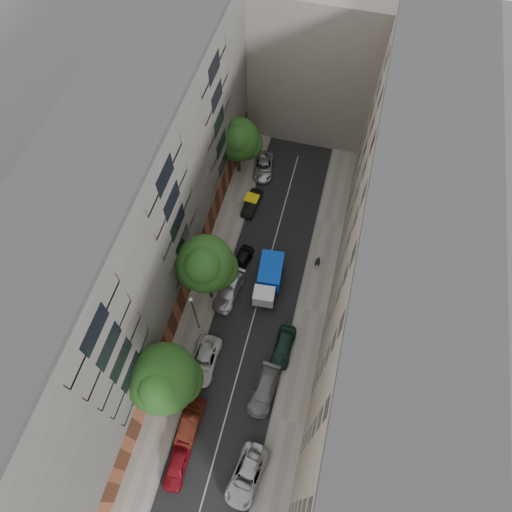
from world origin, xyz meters
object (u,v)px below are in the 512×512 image
(tree_far, at_px, (238,141))
(lamp_post, at_px, (194,311))
(car_left_3, at_px, (229,290))
(pedestrian, at_px, (317,262))
(car_left_4, at_px, (241,261))
(car_left_1, at_px, (190,423))
(car_left_0, at_px, (177,466))
(tree_near, at_px, (164,380))
(car_right_2, at_px, (283,346))
(tree_mid, at_px, (206,266))
(car_right_0, at_px, (247,475))
(car_right_1, at_px, (264,391))
(car_left_2, at_px, (204,361))
(tarp_truck, at_px, (269,279))
(car_left_6, at_px, (264,167))
(car_left_5, at_px, (252,203))

(tree_far, distance_m, lamp_post, 20.28)
(car_left_3, relative_size, pedestrian, 2.86)
(car_left_3, relative_size, car_left_4, 1.28)
(car_left_1, distance_m, lamp_post, 9.76)
(tree_far, bearing_deg, car_left_0, -83.87)
(car_left_0, xyz_separation_m, pedestrian, (7.84, 22.13, 0.35))
(tree_far, bearing_deg, pedestrian, -42.73)
(car_left_0, relative_size, tree_near, 0.46)
(car_right_2, bearing_deg, tree_near, -139.33)
(car_right_2, bearing_deg, lamp_post, -177.83)
(car_left_0, height_order, car_right_2, car_right_2)
(tree_near, bearing_deg, car_left_1, -40.83)
(lamp_post, bearing_deg, tree_mid, 85.68)
(tree_far, bearing_deg, car_right_0, -73.54)
(car_right_1, xyz_separation_m, lamp_post, (-7.70, 4.49, 3.67))
(car_left_2, distance_m, car_right_1, 6.25)
(car_left_4, relative_size, tree_far, 0.51)
(tarp_truck, bearing_deg, lamp_post, -135.83)
(car_left_1, bearing_deg, car_right_1, 39.72)
(car_right_0, xyz_separation_m, car_right_2, (0.51, 11.60, 0.01))
(car_left_4, height_order, tree_near, tree_near)
(car_left_6, xyz_separation_m, car_right_0, (6.69, -32.80, 0.09))
(car_left_5, bearing_deg, lamp_post, -89.05)
(car_right_0, distance_m, tree_mid, 18.02)
(car_left_2, bearing_deg, car_left_5, 90.78)
(car_left_0, xyz_separation_m, car_left_3, (-0.28, 16.80, 0.05))
(car_left_6, bearing_deg, car_right_0, -87.80)
(car_left_6, height_order, pedestrian, pedestrian)
(car_left_0, bearing_deg, car_left_3, 89.77)
(car_left_5, relative_size, lamp_post, 0.57)
(tree_near, xyz_separation_m, tree_mid, (0.40, 10.36, 1.16))
(car_left_2, height_order, tree_near, tree_near)
(car_left_4, relative_size, lamp_post, 0.57)
(tarp_truck, relative_size, car_left_3, 1.14)
(car_left_2, distance_m, pedestrian, 15.40)
(car_left_6, height_order, tree_mid, tree_mid)
(tree_mid, bearing_deg, car_left_6, 86.64)
(tarp_truck, xyz_separation_m, car_left_2, (-3.92, -9.55, -0.72))
(car_left_0, height_order, car_left_1, car_left_1)
(car_left_6, relative_size, car_right_0, 0.88)
(tree_near, height_order, pedestrian, tree_near)
(car_right_1, bearing_deg, car_right_0, -83.66)
(car_left_6, bearing_deg, car_left_5, -99.34)
(car_left_2, relative_size, car_right_0, 0.95)
(car_left_6, height_order, lamp_post, lamp_post)
(car_left_6, xyz_separation_m, tree_far, (-2.70, -0.99, 4.61))
(car_right_2, height_order, tree_mid, tree_mid)
(lamp_post, bearing_deg, tarp_truck, 49.05)
(car_right_1, xyz_separation_m, tree_mid, (-7.44, 7.98, 6.13))
(car_left_1, xyz_separation_m, lamp_post, (-2.10, 8.80, 3.65))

